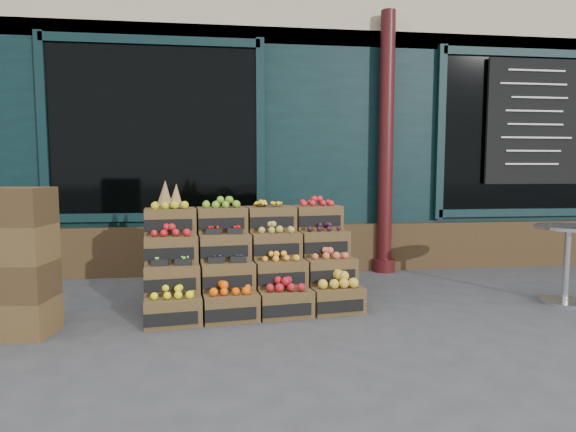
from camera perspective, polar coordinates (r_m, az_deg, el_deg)
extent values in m
plane|color=#39393B|center=(4.04, 4.21, -13.01)|extent=(60.00, 60.00, 0.00)
cube|color=black|center=(9.06, -2.48, 12.56)|extent=(12.00, 6.00, 4.80)
cube|color=black|center=(6.06, -0.02, 7.55)|extent=(12.00, 0.12, 3.00)
cube|color=#3B2917|center=(6.06, 0.07, -3.84)|extent=(12.00, 0.18, 0.60)
cube|color=black|center=(6.01, -15.47, 9.76)|extent=(2.40, 0.06, 2.00)
cube|color=black|center=(7.16, 26.70, 8.65)|extent=(2.40, 0.06, 2.00)
cylinder|color=#390D0E|center=(6.14, 11.53, 8.34)|extent=(0.18, 0.18, 3.20)
cube|color=black|center=(7.10, 27.12, 9.88)|extent=(1.30, 0.04, 1.60)
cube|color=#4E391E|center=(4.19, -13.45, -10.82)|extent=(0.50, 0.37, 0.23)
cube|color=black|center=(4.03, -13.40, -11.81)|extent=(0.42, 0.07, 0.10)
cube|color=yellow|center=(4.15, -13.49, -8.80)|extent=(0.40, 0.29, 0.07)
cube|color=#4E391E|center=(4.22, -6.81, -10.58)|extent=(0.50, 0.37, 0.23)
cube|color=black|center=(4.06, -6.49, -11.55)|extent=(0.42, 0.07, 0.10)
cube|color=#E94E04|center=(4.18, -6.84, -8.52)|extent=(0.40, 0.29, 0.08)
cube|color=#4E391E|center=(4.31, -0.38, -10.22)|extent=(0.50, 0.37, 0.23)
cube|color=black|center=(4.15, 0.20, -11.14)|extent=(0.42, 0.07, 0.10)
cube|color=maroon|center=(4.27, -0.38, -8.16)|extent=(0.40, 0.29, 0.09)
cube|color=#4E391E|center=(4.44, 5.72, -9.75)|extent=(0.50, 0.37, 0.23)
cube|color=black|center=(4.29, 6.51, -10.61)|extent=(0.42, 0.07, 0.10)
cube|color=gold|center=(4.40, 5.74, -7.63)|extent=(0.40, 0.29, 0.11)
cube|color=#4E391E|center=(4.32, -13.56, -7.16)|extent=(0.50, 0.37, 0.23)
cube|color=black|center=(4.16, -13.52, -7.98)|extent=(0.42, 0.07, 0.10)
cube|color=#75BE3E|center=(4.29, -13.60, -5.49)|extent=(0.40, 0.29, 0.03)
cube|color=#4E391E|center=(4.35, -7.19, -6.96)|extent=(0.50, 0.37, 0.23)
cube|color=black|center=(4.19, -6.89, -7.76)|extent=(0.42, 0.07, 0.10)
cube|color=#181943|center=(4.33, -7.21, -5.30)|extent=(0.40, 0.29, 0.03)
cube|color=#4E391E|center=(4.43, -1.00, -6.68)|extent=(0.50, 0.37, 0.23)
cube|color=black|center=(4.28, -0.46, -7.45)|extent=(0.42, 0.07, 0.10)
cube|color=orange|center=(4.41, -1.00, -4.82)|extent=(0.40, 0.29, 0.06)
cube|color=#4E391E|center=(4.57, 4.90, -6.35)|extent=(0.50, 0.37, 0.23)
cube|color=black|center=(4.42, 5.63, -7.07)|extent=(0.42, 0.07, 0.10)
cube|color=#C45637|center=(4.54, 4.92, -4.46)|extent=(0.40, 0.29, 0.07)
cube|color=#4E391E|center=(4.47, -13.67, -3.73)|extent=(0.50, 0.37, 0.23)
cube|color=black|center=(4.30, -13.63, -4.39)|extent=(0.42, 0.07, 0.10)
cube|color=maroon|center=(4.45, -13.71, -1.77)|extent=(0.40, 0.29, 0.08)
cube|color=#4E391E|center=(4.50, -7.54, -3.56)|extent=(0.50, 0.37, 0.23)
cube|color=black|center=(4.34, -7.27, -4.21)|extent=(0.42, 0.07, 0.10)
cube|color=#BA0D08|center=(4.48, -7.56, -1.91)|extent=(0.40, 0.29, 0.03)
cube|color=#4E391E|center=(4.58, -1.57, -3.36)|extent=(0.50, 0.37, 0.23)
cube|color=black|center=(4.42, -1.08, -3.98)|extent=(0.42, 0.07, 0.10)
cube|color=olive|center=(4.56, -1.57, -1.44)|extent=(0.40, 0.29, 0.08)
cube|color=#4E391E|center=(4.71, 4.14, -3.13)|extent=(0.50, 0.37, 0.23)
cube|color=black|center=(4.55, 4.82, -3.72)|extent=(0.42, 0.07, 0.10)
cube|color=black|center=(4.69, 4.15, -1.38)|extent=(0.40, 0.29, 0.06)
cube|color=#4E391E|center=(4.63, -13.77, -0.54)|extent=(0.50, 0.37, 0.23)
cube|color=black|center=(4.47, -13.73, -1.05)|extent=(0.42, 0.07, 0.10)
cube|color=gold|center=(4.62, -13.81, 1.37)|extent=(0.40, 0.29, 0.08)
cube|color=#4E391E|center=(4.66, -7.87, -0.39)|extent=(0.50, 0.37, 0.23)
cube|color=black|center=(4.50, -7.61, -0.90)|extent=(0.42, 0.07, 0.10)
cube|color=olive|center=(4.65, -7.89, 1.50)|extent=(0.40, 0.29, 0.08)
cube|color=#4E391E|center=(4.74, -2.10, -0.25)|extent=(0.50, 0.37, 0.23)
cube|color=black|center=(4.58, -1.64, -0.74)|extent=(0.42, 0.07, 0.10)
cube|color=gold|center=(4.73, -2.11, 1.57)|extent=(0.40, 0.29, 0.07)
cube|color=#4E391E|center=(4.86, 3.42, -0.11)|extent=(0.50, 0.37, 0.23)
cube|color=black|center=(4.71, 4.06, -0.59)|extent=(0.42, 0.07, 0.10)
cube|color=red|center=(4.85, 3.43, 1.65)|extent=(0.40, 0.29, 0.07)
cube|color=#3B2917|center=(4.44, -4.04, -9.74)|extent=(1.92, 0.55, 0.23)
cube|color=#3B2917|center=(4.60, -4.50, -7.73)|extent=(1.92, 0.55, 0.46)
cube|color=#3B2917|center=(4.76, -4.91, -5.85)|extent=(1.92, 0.55, 0.69)
cone|color=olive|center=(4.62, -14.38, 2.53)|extent=(0.16, 0.16, 0.27)
cone|color=olive|center=(4.64, -13.13, 2.35)|extent=(0.14, 0.14, 0.23)
cube|color=#4E391E|center=(4.36, -29.63, -10.35)|extent=(0.62, 0.46, 0.29)
cube|color=#3B2917|center=(4.30, -29.81, -6.66)|extent=(0.62, 0.46, 0.29)
cube|color=#4E391E|center=(4.25, -30.00, -2.86)|extent=(0.62, 0.46, 0.29)
cube|color=#3B2917|center=(4.22, -30.18, 1.00)|extent=(0.62, 0.46, 0.29)
cylinder|color=silver|center=(5.41, 29.94, -8.79)|extent=(0.44, 0.44, 0.03)
cylinder|color=silver|center=(5.34, 30.12, -5.10)|extent=(0.06, 0.06, 0.72)
cylinder|color=silver|center=(5.29, 30.31, -1.16)|extent=(0.60, 0.60, 0.03)
imported|color=#1C6336|center=(6.72, -11.42, 2.08)|extent=(0.74, 0.57, 1.79)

